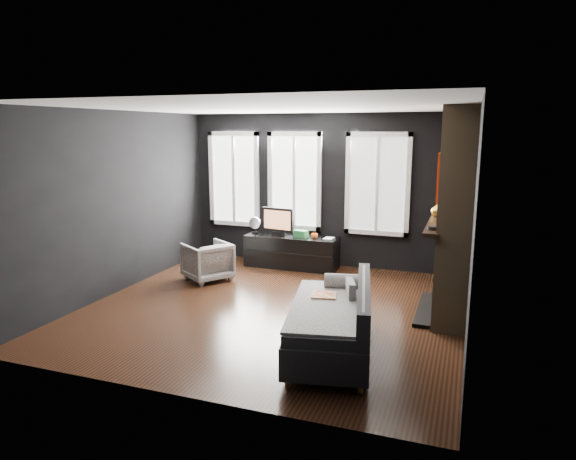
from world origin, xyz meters
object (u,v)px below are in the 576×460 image
(media_console, at_px, (292,252))
(book, at_px, (325,232))
(mantel_vase, at_px, (439,209))
(monitor, at_px, (278,220))
(mug, at_px, (314,235))
(sofa, at_px, (330,318))
(armchair, at_px, (207,259))

(media_console, distance_m, book, 0.71)
(media_console, xyz_separation_m, mantel_vase, (2.52, -1.05, 1.05))
(monitor, distance_m, mug, 0.74)
(sofa, xyz_separation_m, mantel_vase, (0.95, 2.17, 0.93))
(mantel_vase, bearing_deg, sofa, -113.64)
(mug, relative_size, book, 0.54)
(mantel_vase, bearing_deg, armchair, -177.59)
(monitor, distance_m, mantel_vase, 3.02)
(media_console, xyz_separation_m, mug, (0.44, -0.07, 0.34))
(media_console, height_order, monitor, monitor)
(sofa, bearing_deg, mug, 98.62)
(monitor, relative_size, book, 2.92)
(sofa, xyz_separation_m, armchair, (-2.61, 2.02, -0.06))
(media_console, bearing_deg, mantel_vase, -22.14)
(book, bearing_deg, mug, -154.38)
(monitor, bearing_deg, armchair, -113.16)
(media_console, xyz_separation_m, monitor, (-0.26, 0.01, 0.56))
(mug, height_order, book, book)
(media_console, distance_m, mantel_vase, 2.93)
(media_console, bearing_deg, book, 1.63)
(sofa, bearing_deg, monitor, 108.40)
(book, distance_m, mantel_vase, 2.30)
(book, bearing_deg, media_console, -178.81)
(sofa, xyz_separation_m, monitor, (-1.84, 3.23, 0.44))
(sofa, xyz_separation_m, mug, (-1.14, 3.16, 0.22))
(sofa, distance_m, book, 3.39)
(armchair, height_order, monitor, monitor)
(monitor, xyz_separation_m, book, (0.86, 0.00, -0.17))
(monitor, xyz_separation_m, mug, (0.70, -0.08, -0.22))
(sofa, height_order, mantel_vase, mantel_vase)
(armchair, distance_m, mug, 1.88)
(sofa, height_order, book, sofa)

